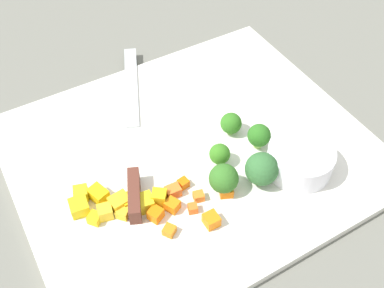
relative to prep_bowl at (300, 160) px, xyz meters
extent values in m
plane|color=slate|center=(-0.10, 0.10, -0.03)|extent=(4.00, 4.00, 0.00)
cube|color=white|center=(-0.10, 0.10, -0.02)|extent=(0.46, 0.39, 0.01)
cylinder|color=white|center=(0.00, 0.00, 0.00)|extent=(0.08, 0.08, 0.04)
cube|color=silver|center=(-0.12, 0.25, -0.02)|extent=(0.09, 0.17, 0.00)
cube|color=brown|center=(-0.20, 0.06, -0.01)|extent=(0.04, 0.07, 0.02)
cube|color=orange|center=(-0.15, 0.01, -0.01)|extent=(0.01, 0.01, 0.01)
cube|color=orange|center=(-0.14, -0.01, -0.01)|extent=(0.02, 0.02, 0.01)
cube|color=orange|center=(-0.16, 0.04, -0.01)|extent=(0.02, 0.01, 0.01)
cube|color=orange|center=(-0.14, 0.05, -0.01)|extent=(0.01, 0.01, 0.01)
cube|color=orange|center=(-0.10, 0.01, -0.01)|extent=(0.02, 0.02, 0.01)
cube|color=orange|center=(-0.17, 0.03, -0.01)|extent=(0.02, 0.02, 0.01)
cube|color=orange|center=(-0.19, 0.03, -0.01)|extent=(0.02, 0.02, 0.01)
cube|color=orange|center=(-0.19, 0.00, -0.01)|extent=(0.02, 0.02, 0.01)
cube|color=orange|center=(-0.13, 0.02, -0.01)|extent=(0.02, 0.01, 0.01)
cube|color=yellow|center=(-0.20, 0.05, -0.01)|extent=(0.03, 0.02, 0.02)
cube|color=yellow|center=(-0.22, 0.05, -0.01)|extent=(0.02, 0.02, 0.01)
cube|color=yellow|center=(-0.25, 0.10, -0.01)|extent=(0.02, 0.02, 0.02)
cube|color=yellow|center=(-0.18, 0.04, -0.01)|extent=(0.02, 0.02, 0.02)
cube|color=yellow|center=(-0.25, 0.06, -0.01)|extent=(0.02, 0.02, 0.01)
cube|color=yellow|center=(-0.24, 0.08, -0.01)|extent=(0.02, 0.03, 0.02)
cube|color=yellow|center=(-0.22, 0.06, -0.01)|extent=(0.02, 0.02, 0.02)
cube|color=yellow|center=(-0.24, 0.06, -0.01)|extent=(0.02, 0.02, 0.02)
cube|color=yellow|center=(-0.26, 0.08, -0.01)|extent=(0.02, 0.02, 0.02)
cube|color=yellow|center=(-0.21, 0.06, -0.01)|extent=(0.02, 0.02, 0.01)
cylinder|color=#96B662|center=(-0.10, 0.02, -0.01)|extent=(0.01, 0.01, 0.01)
sphere|color=#356F25|center=(-0.10, 0.02, 0.00)|extent=(0.04, 0.04, 0.04)
cylinder|color=#85AB6A|center=(-0.05, 0.01, -0.01)|extent=(0.01, 0.01, 0.01)
sphere|color=#336934|center=(-0.05, 0.01, 0.01)|extent=(0.04, 0.04, 0.04)
cylinder|color=#88B554|center=(-0.02, 0.06, -0.01)|extent=(0.01, 0.01, 0.01)
sphere|color=#2C6B1F|center=(-0.02, 0.06, 0.00)|extent=(0.03, 0.03, 0.03)
cylinder|color=#83B95D|center=(-0.08, 0.06, -0.01)|extent=(0.01, 0.01, 0.01)
sphere|color=#387A20|center=(-0.08, 0.06, 0.00)|extent=(0.03, 0.03, 0.03)
cylinder|color=#94C264|center=(-0.04, 0.10, -0.01)|extent=(0.01, 0.01, 0.01)
sphere|color=#337420|center=(-0.04, 0.10, 0.00)|extent=(0.03, 0.03, 0.03)
camera|label=1|loc=(-0.30, -0.24, 0.43)|focal=42.28mm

